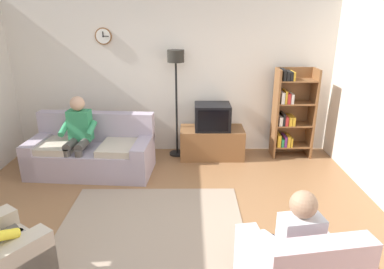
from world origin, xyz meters
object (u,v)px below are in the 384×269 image
Objects in this scene: tv at (212,117)px; bookshelf at (290,113)px; person_in_right_armchair at (294,241)px; person_on_couch at (78,132)px; tv_stand at (212,143)px; couch at (92,153)px; floor_lamp at (176,74)px.

bookshelf is at bearing 4.01° from tv.
person_in_right_armchair reaches higher than tv.
tv_stand is at bearing 18.34° from person_on_couch.
tv_stand is (1.95, 0.58, -0.05)m from couch.
floor_lamp reaches higher than tv.
tv_stand is at bearing -177.02° from bookshelf.
floor_lamp reaches higher than person_in_right_armchair.
person_on_couch is at bearing -143.27° from couch.
tv_stand is 3.26m from person_in_right_armchair.
tv_stand is 1.46m from bookshelf.
tv_stand is 0.71× the size of bookshelf.
tv is at bearing -90.00° from tv_stand.
bookshelf reaches higher than person_in_right_armchair.
floor_lamp reaches higher than person_on_couch.
tv_stand is 0.59× the size of floor_lamp.
person_in_right_armchair reaches higher than tv_stand.
couch is at bearing -163.96° from tv.
floor_lamp reaches higher than couch.
person_in_right_armchair is (-0.87, -3.28, -0.18)m from bookshelf.
tv_stand is 1.83× the size of tv.
person_on_couch is (-2.09, -0.69, 0.44)m from tv_stand.
couch is 1.75× the size of person_in_right_armchair.
tv is 2.20m from person_on_couch.
couch is at bearing -168.79° from bookshelf.
person_on_couch is at bearing 135.79° from person_in_right_armchair.
tv is 3.22m from person_in_right_armchair.
person_in_right_armchair is at bearing -47.11° from couch.
tv is at bearing -175.99° from bookshelf.
person_on_couch is at bearing -162.27° from tv.
person_on_couch is at bearing -161.66° from tv_stand.
tv_stand is at bearing 98.68° from person_in_right_armchair.
couch is 1.58× the size of person_on_couch.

